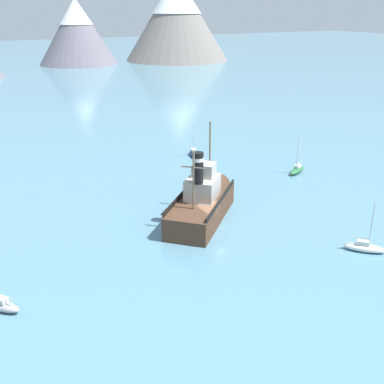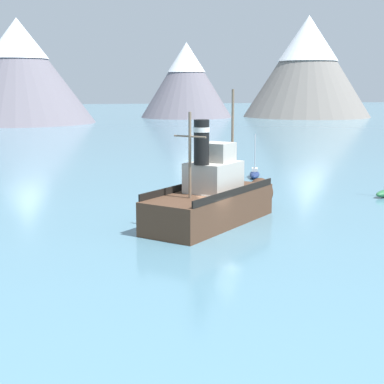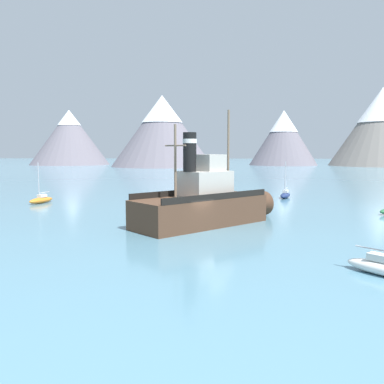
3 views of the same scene
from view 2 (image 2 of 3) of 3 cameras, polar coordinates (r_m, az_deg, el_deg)
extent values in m
plane|color=teal|center=(41.57, 2.50, -3.88)|extent=(600.00, 600.00, 0.00)
cone|color=slate|center=(170.76, -16.46, 11.18)|extent=(40.93, 40.93, 28.22)
cone|color=white|center=(171.18, -16.61, 14.10)|extent=(16.56, 16.56, 10.87)
cone|color=slate|center=(193.79, -0.55, 10.79)|extent=(29.66, 29.66, 23.85)
cone|color=white|center=(193.99, -0.55, 12.93)|extent=(12.33, 12.33, 9.44)
cone|color=slate|center=(201.67, 11.15, 11.84)|extent=(41.90, 41.90, 32.71)
cone|color=white|center=(202.16, 11.24, 14.41)|extent=(19.71, 19.71, 14.65)
cube|color=#4C3323|center=(43.61, 1.75, -1.58)|extent=(11.60, 11.59, 2.40)
cone|color=#4C3323|center=(49.79, 6.07, -0.15)|extent=(3.36, 3.36, 2.35)
cube|color=#B2ADA3|center=(43.62, 2.11, 1.49)|extent=(4.95, 4.95, 2.20)
cube|color=#B2ADA3|center=(43.81, 2.46, 3.90)|extent=(2.97, 2.97, 1.40)
cylinder|color=black|center=(41.85, 0.93, 4.85)|extent=(1.10, 1.10, 3.20)
cylinder|color=silver|center=(41.77, 0.93, 6.07)|extent=(1.16, 1.16, 0.35)
cylinder|color=#75604C|center=(45.71, 3.95, 5.22)|extent=(0.20, 0.20, 7.50)
cylinder|color=#75604C|center=(40.68, -0.20, 3.56)|extent=(0.20, 0.20, 6.00)
cylinder|color=#75604C|center=(40.55, -0.21, 5.41)|extent=(1.92, 1.93, 0.12)
cube|color=black|center=(44.48, -0.61, 0.56)|extent=(8.16, 8.14, 0.50)
cube|color=black|center=(42.27, 4.25, 0.02)|extent=(8.16, 8.14, 0.50)
ellipsoid|color=navy|center=(66.26, 6.09, 1.70)|extent=(2.29, 3.95, 0.70)
cube|color=silver|center=(66.38, 6.10, 2.18)|extent=(0.97, 1.25, 0.36)
cylinder|color=#B7B7BC|center=(65.64, 6.12, 3.78)|extent=(0.10, 0.10, 4.20)
cylinder|color=#B7B7BC|center=(66.72, 6.11, 2.54)|extent=(0.67, 1.73, 0.08)
camera|label=1|loc=(16.75, -107.11, 39.58)|focal=45.00mm
camera|label=3|loc=(14.64, 44.94, -8.03)|focal=38.00mm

